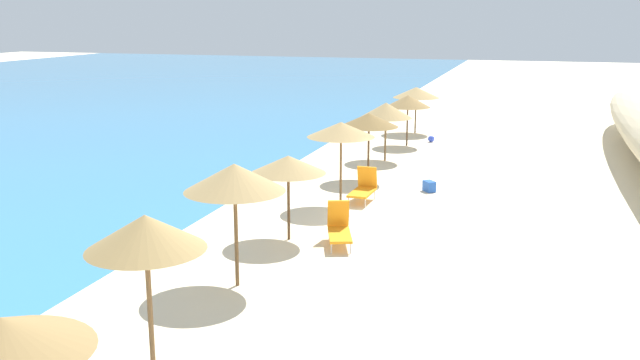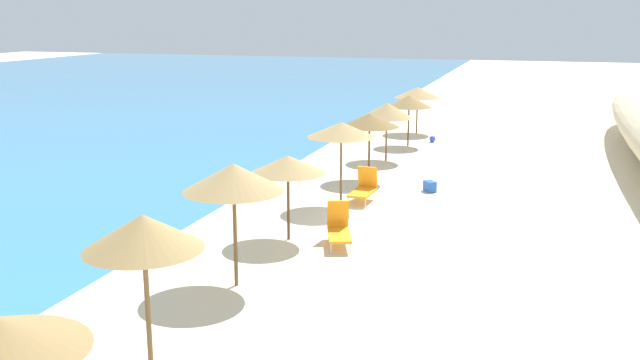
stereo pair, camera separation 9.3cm
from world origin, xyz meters
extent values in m
plane|color=beige|center=(0.00, 0.00, 0.00)|extent=(160.00, 160.00, 0.00)
cylinder|color=brown|center=(-9.99, 2.48, 1.21)|extent=(0.09, 0.09, 2.41)
cone|color=#9E7F4C|center=(-9.99, 2.48, 2.57)|extent=(2.07, 2.07, 0.62)
cylinder|color=brown|center=(-5.82, 2.70, 1.21)|extent=(0.09, 0.09, 2.42)
cone|color=tan|center=(-5.82, 2.70, 2.58)|extent=(2.31, 2.31, 0.64)
cylinder|color=brown|center=(-2.21, 2.72, 1.03)|extent=(0.08, 0.08, 2.06)
cone|color=tan|center=(-2.21, 2.72, 2.15)|extent=(2.08, 2.08, 0.49)
cylinder|color=brown|center=(1.65, 2.30, 1.23)|extent=(0.08, 0.08, 2.45)
cone|color=tan|center=(1.65, 2.30, 2.54)|extent=(2.20, 2.20, 0.49)
cylinder|color=brown|center=(5.55, 2.30, 1.10)|extent=(0.08, 0.08, 2.20)
cone|color=olive|center=(5.55, 2.30, 2.31)|extent=(2.21, 2.21, 0.51)
cylinder|color=brown|center=(9.36, 2.46, 1.00)|extent=(0.09, 0.09, 2.00)
cone|color=tan|center=(9.36, 2.46, 2.18)|extent=(2.24, 2.24, 0.65)
cylinder|color=brown|center=(13.10, 2.20, 1.01)|extent=(0.08, 0.08, 2.01)
cone|color=olive|center=(13.10, 2.20, 2.14)|extent=(2.14, 2.14, 0.57)
cylinder|color=brown|center=(16.89, 2.46, 1.02)|extent=(0.08, 0.08, 2.03)
cone|color=tan|center=(16.89, 2.46, 2.16)|extent=(2.42, 2.42, 0.56)
cube|color=orange|center=(2.21, 1.71, 0.36)|extent=(1.39, 0.72, 0.07)
cube|color=orange|center=(2.85, 1.69, 0.74)|extent=(0.23, 0.67, 0.77)
cylinder|color=silver|center=(1.64, 2.02, 0.16)|extent=(0.04, 0.04, 0.32)
cylinder|color=silver|center=(1.62, 1.45, 0.16)|extent=(0.04, 0.04, 0.32)
cylinder|color=silver|center=(2.80, 1.98, 0.16)|extent=(0.04, 0.04, 0.32)
cylinder|color=silver|center=(2.78, 1.41, 0.16)|extent=(0.04, 0.04, 0.32)
cube|color=orange|center=(-2.39, 1.19, 0.33)|extent=(1.51, 1.02, 0.07)
cube|color=orange|center=(-1.78, 1.41, 0.75)|extent=(0.47, 0.66, 0.82)
cylinder|color=silver|center=(-3.03, 1.23, 0.15)|extent=(0.04, 0.04, 0.30)
cylinder|color=silver|center=(-2.87, 0.75, 0.15)|extent=(0.04, 0.04, 0.30)
cylinder|color=silver|center=(-1.92, 1.63, 0.15)|extent=(0.04, 0.04, 0.30)
cylinder|color=silver|center=(-1.75, 1.15, 0.15)|extent=(0.04, 0.04, 0.30)
sphere|color=blue|center=(14.45, 1.24, 0.16)|extent=(0.32, 0.32, 0.32)
cube|color=blue|center=(4.45, -0.20, 0.19)|extent=(0.55, 0.53, 0.38)
camera|label=1|loc=(-20.00, -3.73, 6.16)|focal=39.65mm
camera|label=2|loc=(-19.97, -3.82, 6.16)|focal=39.65mm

